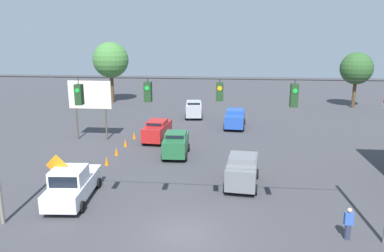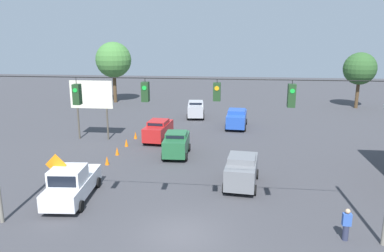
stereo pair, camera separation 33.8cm
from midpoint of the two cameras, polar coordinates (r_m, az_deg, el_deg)
ground_plane at (r=18.75m, az=-1.12°, el=-16.23°), size 140.00×140.00×0.00m
overhead_signal_span at (r=16.93m, az=-1.07°, el=-0.33°), size 18.81×0.38×8.29m
sedan_green_withflow_mid at (r=29.56m, az=-2.06°, el=-2.69°), size 2.06×3.91×1.94m
sedan_silver_withflow_deep at (r=43.29m, az=0.79°, el=2.61°), size 2.24×3.98×1.94m
sedan_blue_oncoming_deep at (r=38.88m, az=7.06°, el=1.20°), size 2.31×4.71×1.89m
sedan_grey_crossing_near at (r=24.06m, az=7.97°, el=-6.64°), size 2.35×4.31×2.00m
sedan_red_withflow_far at (r=33.95m, az=-4.86°, el=-0.60°), size 2.22×4.50×1.88m
pickup_truck_white_parked_shoulder at (r=22.91m, az=-17.44°, el=-8.40°), size 2.47×5.31×2.12m
traffic_cone_nearest at (r=24.12m, az=-16.20°, el=-8.83°), size 0.31×0.31×0.66m
traffic_cone_second at (r=26.18m, az=-14.29°, el=-6.89°), size 0.31×0.31×0.66m
traffic_cone_third at (r=28.39m, az=-12.49°, el=-5.15°), size 0.31×0.31×0.66m
traffic_cone_fourth at (r=30.47m, az=-11.03°, el=-3.76°), size 0.31×0.31×0.66m
traffic_cone_fifth at (r=32.68m, az=-9.68°, el=-2.50°), size 0.31×0.31×0.66m
traffic_cone_farthest at (r=34.95m, az=-8.34°, el=-1.38°), size 0.31×0.31×0.66m
roadside_billboard at (r=34.86m, az=-14.81°, el=4.17°), size 3.92×0.16×5.39m
work_zone_sign at (r=22.64m, az=-19.55°, el=-6.10°), size 1.27×0.06×2.84m
pedestrian at (r=19.40m, az=22.94°, el=-13.68°), size 0.40×0.28×1.58m
tree_horizon_left at (r=53.84m, az=-11.71°, el=9.82°), size 4.92×4.92×8.43m
tree_horizon_right at (r=53.11m, az=24.37°, el=7.94°), size 4.13×4.13×7.21m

